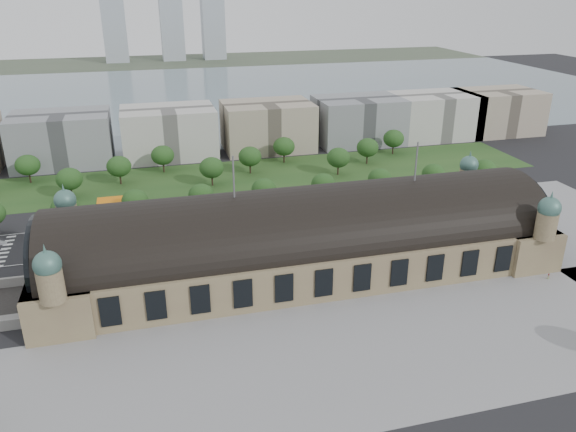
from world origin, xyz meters
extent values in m
plane|color=black|center=(0.00, 0.00, 0.00)|extent=(900.00, 900.00, 0.00)
cube|color=#8B7D56|center=(0.00, 0.00, 6.00)|extent=(150.00, 40.00, 12.00)
cube|color=#8B7D56|center=(-67.00, 0.00, 6.00)|extent=(16.00, 43.00, 12.00)
cube|color=#8B7D56|center=(67.00, 0.00, 6.00)|extent=(16.00, 43.00, 12.00)
cylinder|color=black|center=(0.00, 0.00, 12.00)|extent=(144.00, 37.60, 37.60)
cylinder|color=black|center=(-73.00, 0.00, 14.00)|extent=(1.20, 32.00, 32.00)
cylinder|color=black|center=(73.00, 0.00, 14.00)|extent=(1.20, 32.00, 32.00)
cylinder|color=#8B7D56|center=(-67.00, 21.00, 16.00)|extent=(6.00, 6.00, 8.00)
sphere|color=#436C62|center=(-67.00, 21.00, 21.50)|extent=(6.40, 6.40, 6.40)
cone|color=#436C62|center=(-67.00, 21.00, 25.50)|extent=(1.00, 1.00, 2.50)
cylinder|color=#8B7D56|center=(67.00, 21.00, 16.00)|extent=(6.00, 6.00, 8.00)
sphere|color=#436C62|center=(67.00, 21.00, 21.50)|extent=(6.40, 6.40, 6.40)
cone|color=#436C62|center=(67.00, 21.00, 25.50)|extent=(1.00, 1.00, 2.50)
cylinder|color=#8B7D56|center=(-67.00, -21.00, 16.00)|extent=(6.00, 6.00, 8.00)
sphere|color=#436C62|center=(-67.00, -21.00, 21.50)|extent=(6.40, 6.40, 6.40)
cone|color=#436C62|center=(-67.00, -21.00, 25.50)|extent=(1.00, 1.00, 2.50)
cylinder|color=#8B7D56|center=(67.00, -21.00, 16.00)|extent=(6.00, 6.00, 8.00)
sphere|color=#436C62|center=(67.00, -21.00, 21.50)|extent=(6.40, 6.40, 6.40)
cone|color=#436C62|center=(67.00, -21.00, 25.50)|extent=(1.00, 1.00, 2.50)
cylinder|color=#59595B|center=(-20.00, 0.00, 31.50)|extent=(0.50, 0.50, 12.00)
cylinder|color=#59595B|center=(35.00, 0.00, 31.50)|extent=(0.50, 0.50, 12.00)
cube|color=gray|center=(10.00, -44.00, 0.00)|extent=(190.00, 48.00, 0.12)
cube|color=black|center=(-20.00, 38.00, 0.00)|extent=(260.00, 26.00, 0.10)
cube|color=#22471C|center=(-15.00, 93.00, 0.00)|extent=(300.00, 45.00, 0.10)
cube|color=orange|center=(-55.00, 62.00, 4.70)|extent=(14.00, 9.00, 0.70)
cube|color=#59595B|center=(-53.00, 68.00, 1.60)|extent=(7.00, 5.00, 3.20)
cylinder|color=#59595B|center=(-60.50, 65.20, 2.20)|extent=(0.50, 0.50, 4.40)
cylinder|color=#59595B|center=(-49.50, 65.20, 2.20)|extent=(0.50, 0.50, 4.40)
cylinder|color=#59595B|center=(-60.50, 58.80, 2.20)|extent=(0.50, 0.50, 4.40)
cylinder|color=#59595B|center=(-49.50, 58.80, 2.20)|extent=(0.50, 0.50, 4.40)
cube|color=slate|center=(0.00, 298.00, 0.00)|extent=(700.00, 320.00, 0.08)
cube|color=#44513D|center=(0.00, 498.00, 0.00)|extent=(700.00, 120.00, 0.14)
cube|color=#9EA8B2|center=(-60.00, 508.00, 40.00)|extent=(24.00, 24.00, 80.00)
cube|color=#9EA8B2|center=(0.00, 508.00, 42.50)|extent=(24.00, 24.00, 85.00)
cube|color=#9EA8B2|center=(45.00, 508.00, 37.50)|extent=(24.00, 24.00, 75.00)
cube|color=gray|center=(-80.00, 133.00, 12.00)|extent=(45.00, 32.00, 24.00)
cube|color=#BCB9B2|center=(-30.00, 133.00, 12.00)|extent=(45.00, 32.00, 24.00)
cube|color=tan|center=(20.00, 133.00, 12.00)|extent=(45.00, 32.00, 24.00)
cube|color=gray|center=(70.00, 133.00, 12.00)|extent=(45.00, 32.00, 24.00)
cube|color=#BCB9B2|center=(115.00, 133.00, 12.00)|extent=(45.00, 32.00, 24.00)
cube|color=tan|center=(155.00, 133.00, 12.00)|extent=(45.00, 32.00, 24.00)
cylinder|color=#2D2116|center=(-72.00, 53.00, 2.16)|extent=(0.70, 0.70, 4.32)
ellipsoid|color=#1F4217|center=(-72.00, 53.00, 7.44)|extent=(9.60, 9.60, 8.16)
cylinder|color=#2D2116|center=(-48.00, 53.00, 2.16)|extent=(0.70, 0.70, 4.32)
ellipsoid|color=#1F4217|center=(-48.00, 53.00, 7.44)|extent=(9.60, 9.60, 8.16)
cylinder|color=#2D2116|center=(-24.00, 53.00, 2.16)|extent=(0.70, 0.70, 4.32)
ellipsoid|color=#1F4217|center=(-24.00, 53.00, 7.44)|extent=(9.60, 9.60, 8.16)
cylinder|color=#2D2116|center=(0.00, 53.00, 2.16)|extent=(0.70, 0.70, 4.32)
ellipsoid|color=#1F4217|center=(0.00, 53.00, 7.44)|extent=(9.60, 9.60, 8.16)
cylinder|color=#2D2116|center=(24.00, 53.00, 2.16)|extent=(0.70, 0.70, 4.32)
ellipsoid|color=#1F4217|center=(24.00, 53.00, 7.44)|extent=(9.60, 9.60, 8.16)
cylinder|color=#2D2116|center=(48.00, 53.00, 2.16)|extent=(0.70, 0.70, 4.32)
ellipsoid|color=#1F4217|center=(48.00, 53.00, 7.44)|extent=(9.60, 9.60, 8.16)
cylinder|color=#2D2116|center=(72.00, 53.00, 2.16)|extent=(0.70, 0.70, 4.32)
ellipsoid|color=#1F4217|center=(72.00, 53.00, 7.44)|extent=(9.60, 9.60, 8.16)
cylinder|color=#2D2116|center=(96.00, 53.00, 2.16)|extent=(0.70, 0.70, 4.32)
ellipsoid|color=#1F4217|center=(96.00, 53.00, 7.44)|extent=(9.60, 9.60, 8.16)
cylinder|color=#2D2116|center=(-92.00, 107.00, 2.34)|extent=(0.70, 0.70, 4.68)
ellipsoid|color=#1F4217|center=(-92.00, 107.00, 8.06)|extent=(10.40, 10.40, 8.84)
cylinder|color=#2D2116|center=(-73.00, 83.00, 2.34)|extent=(0.70, 0.70, 4.68)
ellipsoid|color=#1F4217|center=(-73.00, 83.00, 8.06)|extent=(10.40, 10.40, 8.84)
cylinder|color=#2D2116|center=(-54.00, 95.00, 2.34)|extent=(0.70, 0.70, 4.68)
ellipsoid|color=#1F4217|center=(-54.00, 95.00, 8.06)|extent=(10.40, 10.40, 8.84)
cylinder|color=#2D2116|center=(-35.00, 107.00, 2.34)|extent=(0.70, 0.70, 4.68)
ellipsoid|color=#1F4217|center=(-35.00, 107.00, 8.06)|extent=(10.40, 10.40, 8.84)
cylinder|color=#2D2116|center=(-16.00, 83.00, 2.34)|extent=(0.70, 0.70, 4.68)
ellipsoid|color=#1F4217|center=(-16.00, 83.00, 8.06)|extent=(10.40, 10.40, 8.84)
cylinder|color=#2D2116|center=(3.00, 95.00, 2.34)|extent=(0.70, 0.70, 4.68)
ellipsoid|color=#1F4217|center=(3.00, 95.00, 8.06)|extent=(10.40, 10.40, 8.84)
cylinder|color=#2D2116|center=(22.00, 107.00, 2.34)|extent=(0.70, 0.70, 4.68)
ellipsoid|color=#1F4217|center=(22.00, 107.00, 8.06)|extent=(10.40, 10.40, 8.84)
cylinder|color=#2D2116|center=(41.00, 83.00, 2.34)|extent=(0.70, 0.70, 4.68)
ellipsoid|color=#1F4217|center=(41.00, 83.00, 8.06)|extent=(10.40, 10.40, 8.84)
cylinder|color=#2D2116|center=(60.00, 95.00, 2.34)|extent=(0.70, 0.70, 4.68)
ellipsoid|color=#1F4217|center=(60.00, 95.00, 8.06)|extent=(10.40, 10.40, 8.84)
cylinder|color=#2D2116|center=(79.00, 107.00, 2.34)|extent=(0.70, 0.70, 4.68)
ellipsoid|color=#1F4217|center=(79.00, 107.00, 8.06)|extent=(10.40, 10.40, 8.84)
imported|color=black|center=(-76.41, 29.54, 0.66)|extent=(4.87, 2.40, 1.33)
imported|color=maroon|center=(-30.04, 44.74, 0.79)|extent=(5.67, 2.91, 1.57)
imported|color=#1B244D|center=(-7.20, 36.78, 0.82)|extent=(4.93, 2.32, 1.63)
imported|color=#5A5E62|center=(39.91, 41.14, 0.74)|extent=(4.63, 1.97, 1.49)
imported|color=#BCBBBD|center=(71.75, 36.76, 0.80)|extent=(6.06, 3.41, 1.60)
imported|color=black|center=(-72.76, 25.00, 0.69)|extent=(4.28, 3.54, 1.38)
imported|color=maroon|center=(-77.58, 21.91, 0.70)|extent=(5.59, 4.30, 1.41)
imported|color=#192148|center=(-48.37, 25.00, 0.73)|extent=(5.38, 4.21, 1.46)
imported|color=#515458|center=(-60.26, 21.00, 0.79)|extent=(4.97, 3.40, 1.57)
imported|color=silver|center=(-54.62, 21.00, 0.73)|extent=(4.38, 3.99, 1.45)
imported|color=gray|center=(-32.24, 25.00, 0.79)|extent=(6.27, 4.81, 1.58)
imported|color=black|center=(-18.00, 24.79, 0.74)|extent=(5.42, 4.51, 1.48)
imported|color=red|center=(-23.95, 27.00, 1.65)|extent=(12.01, 3.74, 3.29)
imported|color=beige|center=(14.42, 27.00, 1.75)|extent=(12.56, 3.01, 3.49)
imported|color=beige|center=(40.00, 27.00, 1.85)|extent=(13.31, 3.26, 3.70)
imported|color=gray|center=(68.36, -24.33, 0.90)|extent=(0.90, 0.55, 1.79)
camera|label=1|loc=(-43.16, -144.83, 81.14)|focal=35.00mm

